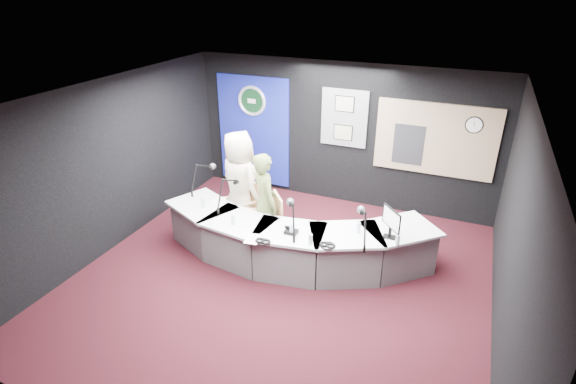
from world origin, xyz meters
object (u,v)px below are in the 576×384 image
at_px(broadcast_desk, 291,241).
at_px(person_woman, 265,203).
at_px(armchair_right, 265,223).
at_px(person_man, 240,184).
at_px(armchair_left, 241,207).

height_order(broadcast_desk, person_woman, person_woman).
bearing_deg(broadcast_desk, person_woman, 159.44).
bearing_deg(armchair_right, person_man, -156.07).
bearing_deg(armchair_right, armchair_left, -156.07).
bearing_deg(person_man, armchair_right, 179.58).
relative_size(broadcast_desk, armchair_right, 4.68).
bearing_deg(person_woman, broadcast_desk, -159.56).
xyz_separation_m(person_man, person_woman, (0.63, -0.32, -0.09)).
bearing_deg(person_woman, armchair_right, -0.00).
distance_m(armchair_left, armchair_right, 0.71).
bearing_deg(armchair_right, broadcast_desk, 30.44).
bearing_deg(armchair_left, person_man, 0.00).
bearing_deg(person_man, person_woman, 179.58).
xyz_separation_m(broadcast_desk, armchair_left, (-1.17, 0.53, 0.11)).
xyz_separation_m(armchair_left, person_woman, (0.63, -0.32, 0.37)).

